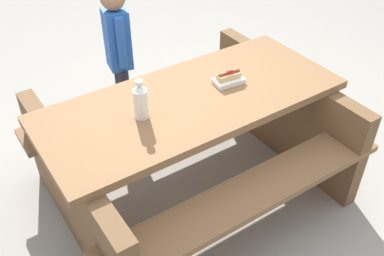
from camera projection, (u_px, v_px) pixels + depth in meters
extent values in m
plane|color=gray|center=(192.00, 188.00, 3.00)|extent=(30.00, 30.00, 0.00)
cube|color=brown|center=(192.00, 101.00, 2.56)|extent=(1.94, 1.21, 0.05)
cube|color=brown|center=(148.00, 98.00, 3.11)|extent=(1.81, 0.75, 0.04)
cube|color=brown|center=(249.00, 194.00, 2.37)|extent=(1.81, 0.75, 0.04)
cube|color=brown|center=(283.00, 110.00, 3.13)|extent=(0.47, 1.38, 0.70)
cube|color=brown|center=(76.00, 200.00, 2.45)|extent=(0.47, 1.38, 0.70)
cylinder|color=silver|center=(141.00, 104.00, 2.34)|extent=(0.08, 0.08, 0.17)
cone|color=silver|center=(139.00, 87.00, 2.27)|extent=(0.07, 0.07, 0.04)
cylinder|color=silver|center=(139.00, 82.00, 2.26)|extent=(0.04, 0.04, 0.02)
cube|color=white|center=(228.00, 81.00, 2.66)|extent=(0.20, 0.14, 0.03)
cube|color=#D8B272|center=(229.00, 76.00, 2.64)|extent=(0.16, 0.08, 0.04)
cylinder|color=maroon|center=(229.00, 74.00, 2.63)|extent=(0.14, 0.05, 0.03)
ellipsoid|color=maroon|center=(229.00, 72.00, 2.62)|extent=(0.07, 0.04, 0.01)
cylinder|color=#262633|center=(126.00, 99.00, 3.40)|extent=(0.08, 0.08, 0.52)
cylinder|color=#262633|center=(122.00, 92.00, 3.48)|extent=(0.08, 0.08, 0.52)
cube|color=#2659B2|center=(117.00, 39.00, 3.15)|extent=(0.18, 0.19, 0.44)
cylinder|color=#2659B2|center=(121.00, 43.00, 3.05)|extent=(0.07, 0.07, 0.38)
cylinder|color=#2659B2|center=(113.00, 30.00, 3.21)|extent=(0.07, 0.07, 0.38)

